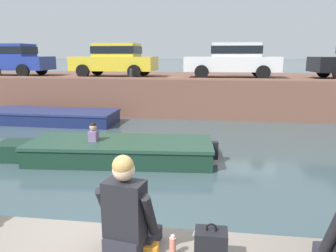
% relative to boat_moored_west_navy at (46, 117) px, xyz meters
% --- Properties ---
extents(ground_plane, '(400.00, 400.00, 0.00)m').
position_rel_boat_moored_west_navy_xyz_m(ground_plane, '(5.53, -3.80, -0.26)').
color(ground_plane, '#3D5156').
extents(far_quay_wall, '(60.00, 6.00, 1.68)m').
position_rel_boat_moored_west_navy_xyz_m(far_quay_wall, '(5.53, 4.44, 0.58)').
color(far_quay_wall, brown).
rests_on(far_quay_wall, ground).
extents(far_wall_coping, '(60.00, 0.24, 0.08)m').
position_rel_boat_moored_west_navy_xyz_m(far_wall_coping, '(5.53, 1.56, 1.46)').
color(far_wall_coping, '#925F4C').
rests_on(far_wall_coping, far_quay_wall).
extents(boat_moored_west_navy, '(6.27, 1.84, 0.52)m').
position_rel_boat_moored_west_navy_xyz_m(boat_moored_west_navy, '(0.00, 0.00, 0.00)').
color(boat_moored_west_navy, navy).
rests_on(boat_moored_west_navy, ground).
extents(motorboat_passing, '(5.81, 2.03, 1.02)m').
position_rel_boat_moored_west_navy_xyz_m(motorboat_passing, '(4.12, -4.28, 0.01)').
color(motorboat_passing, '#193828').
rests_on(motorboat_passing, ground).
extents(car_leftmost_blue, '(4.40, 1.91, 1.54)m').
position_rel_boat_moored_west_navy_xyz_m(car_leftmost_blue, '(-3.40, 2.95, 2.26)').
color(car_leftmost_blue, '#233893').
rests_on(car_leftmost_blue, far_quay_wall).
extents(car_left_inner_yellow, '(3.95, 2.02, 1.54)m').
position_rel_boat_moored_west_navy_xyz_m(car_left_inner_yellow, '(2.10, 2.94, 2.26)').
color(car_left_inner_yellow, yellow).
rests_on(car_left_inner_yellow, far_quay_wall).
extents(car_centre_white, '(4.16, 1.97, 1.54)m').
position_rel_boat_moored_west_navy_xyz_m(car_centre_white, '(7.53, 2.94, 2.26)').
color(car_centre_white, white).
rests_on(car_centre_white, far_quay_wall).
extents(mooring_bollard_mid, '(0.15, 0.15, 0.45)m').
position_rel_boat_moored_west_navy_xyz_m(mooring_bollard_mid, '(3.16, 1.69, 1.66)').
color(mooring_bollard_mid, '#2D2B28').
rests_on(mooring_bollard_mid, far_quay_wall).
extents(person_seated_right, '(0.57, 0.58, 0.97)m').
position_rel_boat_moored_west_navy_xyz_m(person_seated_right, '(5.95, -9.53, 1.02)').
color(person_seated_right, '#282833').
rests_on(person_seated_right, near_quay).
extents(bottle_drink, '(0.06, 0.06, 0.20)m').
position_rel_boat_moored_west_navy_xyz_m(bottle_drink, '(6.37, -9.53, 0.75)').
color(bottle_drink, '#E07F6B').
rests_on(bottle_drink, near_quay).
extents(backpack_on_ledge, '(0.28, 0.24, 0.41)m').
position_rel_boat_moored_west_navy_xyz_m(backpack_on_ledge, '(6.71, -9.62, 0.82)').
color(backpack_on_ledge, black).
rests_on(backpack_on_ledge, near_quay).
extents(snack_bag, '(0.18, 0.12, 0.10)m').
position_rel_boat_moored_west_navy_xyz_m(snack_bag, '(6.15, -9.54, 0.70)').
color(snack_bag, orange).
rests_on(snack_bag, near_quay).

